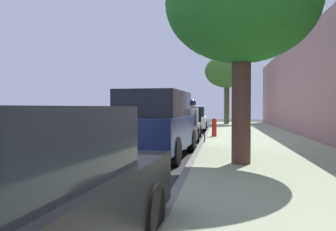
% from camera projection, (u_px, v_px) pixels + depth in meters
% --- Properties ---
extents(ground, '(61.80, 61.80, 0.00)m').
position_uv_depth(ground, '(145.00, 148.00, 12.86)').
color(ground, '#353535').
extents(sidewalk, '(4.37, 38.63, 0.16)m').
position_uv_depth(sidewalk, '(265.00, 148.00, 12.21)').
color(sidewalk, '#A2AD89').
rests_on(sidewalk, ground).
extents(curb_edge, '(0.16, 38.63, 0.16)m').
position_uv_depth(curb_edge, '(201.00, 146.00, 12.55)').
color(curb_edge, gray).
rests_on(curb_edge, ground).
extents(lane_stripe_centre, '(0.14, 35.80, 0.01)m').
position_uv_depth(lane_stripe_centre, '(48.00, 151.00, 11.93)').
color(lane_stripe_centre, white).
rests_on(lane_stripe_centre, ground).
extents(lane_stripe_bike_edge, '(0.12, 38.63, 0.01)m').
position_uv_depth(lane_stripe_bike_edge, '(161.00, 148.00, 12.77)').
color(lane_stripe_bike_edge, white).
rests_on(lane_stripe_bike_edge, ground).
extents(parked_sedan_black_nearest, '(2.06, 4.51, 1.52)m').
position_uv_depth(parked_sedan_black_nearest, '(2.00, 204.00, 2.70)').
color(parked_sedan_black_nearest, black).
rests_on(parked_sedan_black_nearest, ground).
extents(parked_suv_dark_blue_second, '(2.19, 4.81, 1.99)m').
position_uv_depth(parked_suv_dark_blue_second, '(156.00, 123.00, 10.37)').
color(parked_suv_dark_blue_second, navy).
rests_on(parked_suv_dark_blue_second, ground).
extents(parked_sedan_grey_mid, '(1.93, 4.45, 1.52)m').
position_uv_depth(parked_sedan_grey_mid, '(180.00, 123.00, 16.04)').
color(parked_sedan_grey_mid, slate).
rests_on(parked_sedan_grey_mid, ground).
extents(parked_sedan_white_far, '(1.92, 4.44, 1.52)m').
position_uv_depth(parked_sedan_white_far, '(192.00, 119.00, 21.83)').
color(parked_sedan_white_far, white).
rests_on(parked_sedan_white_far, ground).
extents(bicycle_at_curb, '(1.26, 1.25, 0.75)m').
position_uv_depth(bicycle_at_curb, '(188.00, 138.00, 12.62)').
color(bicycle_at_curb, black).
rests_on(bicycle_at_curb, ground).
extents(cyclist_with_backpack, '(0.54, 0.55, 1.79)m').
position_uv_depth(cyclist_with_backpack, '(193.00, 119.00, 12.14)').
color(cyclist_with_backpack, '#C6B284').
rests_on(cyclist_with_backpack, ground).
extents(street_tree_near_cyclist, '(3.63, 3.63, 5.19)m').
position_uv_depth(street_tree_near_cyclist, '(242.00, 5.00, 8.17)').
color(street_tree_near_cyclist, '#4E352C').
rests_on(street_tree_near_cyclist, sidewalk).
extents(street_tree_mid_block, '(3.50, 3.50, 5.55)m').
position_uv_depth(street_tree_mid_block, '(227.00, 72.00, 27.78)').
color(street_tree_mid_block, '#484A2B').
rests_on(street_tree_mid_block, sidewalk).
extents(fire_hydrant, '(0.22, 0.22, 0.84)m').
position_uv_depth(fire_hydrant, '(214.00, 127.00, 15.84)').
color(fire_hydrant, red).
rests_on(fire_hydrant, sidewalk).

